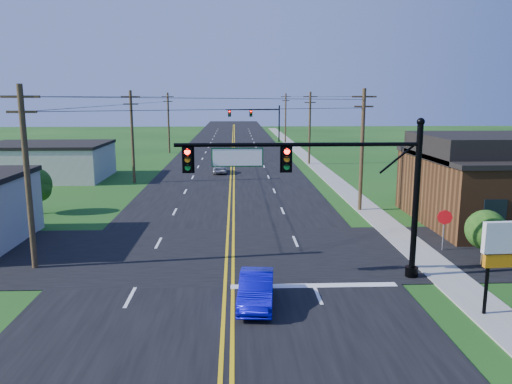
{
  "coord_description": "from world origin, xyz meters",
  "views": [
    {
      "loc": [
        0.51,
        -14.11,
        8.4
      ],
      "look_at": [
        1.51,
        10.0,
        3.78
      ],
      "focal_mm": 35.0,
      "sensor_mm": 36.0,
      "label": 1
    }
  ],
  "objects_px": {
    "signal_mast_main": "(320,179)",
    "blue_car": "(256,290)",
    "stop_sign": "(444,221)",
    "signal_mast_far": "(256,118)"
  },
  "relations": [
    {
      "from": "signal_mast_main",
      "to": "blue_car",
      "type": "bearing_deg",
      "value": -136.17
    },
    {
      "from": "signal_mast_main",
      "to": "stop_sign",
      "type": "height_order",
      "value": "signal_mast_main"
    },
    {
      "from": "signal_mast_far",
      "to": "stop_sign",
      "type": "xyz_separation_m",
      "value": [
        7.51,
        -68.02,
        -2.87
      ]
    },
    {
      "from": "signal_mast_far",
      "to": "stop_sign",
      "type": "relative_size",
      "value": 4.73
    },
    {
      "from": "signal_mast_main",
      "to": "stop_sign",
      "type": "relative_size",
      "value": 4.87
    },
    {
      "from": "blue_car",
      "to": "stop_sign",
      "type": "distance_m",
      "value": 12.71
    },
    {
      "from": "blue_car",
      "to": "stop_sign",
      "type": "xyz_separation_m",
      "value": [
        10.63,
        6.88,
        1.03
      ]
    },
    {
      "from": "stop_sign",
      "to": "signal_mast_far",
      "type": "bearing_deg",
      "value": 111.85
    },
    {
      "from": "blue_car",
      "to": "signal_mast_far",
      "type": "bearing_deg",
      "value": 92.44
    },
    {
      "from": "signal_mast_main",
      "to": "blue_car",
      "type": "xyz_separation_m",
      "value": [
        -3.02,
        -2.9,
        -4.1
      ]
    }
  ]
}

